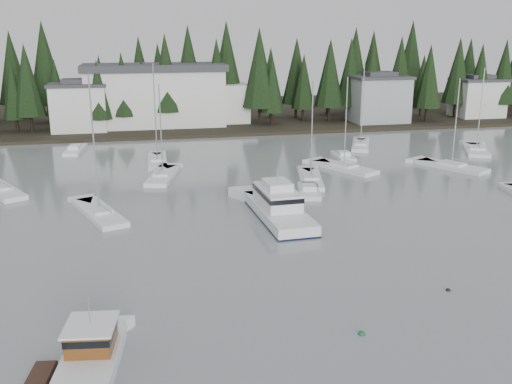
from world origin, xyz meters
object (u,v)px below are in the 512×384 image
Objects in this scene: sailboat_8 at (361,146)px; cabin_cruiser_center at (278,209)px; sailboat_2 at (452,168)px; sailboat_1 at (99,214)px; house_east_b at (478,97)px; lobster_boat_brown at (86,366)px; runabout_3 at (75,151)px; runabout_4 at (344,158)px; sailboat_0 at (311,180)px; harbor_inn at (167,95)px; house_west at (79,106)px; sailboat_5 at (1,191)px; sailboat_7 at (163,177)px; sailboat_4 at (476,151)px; sailboat_6 at (158,162)px; runabout_1 at (309,193)px; sailboat_3 at (344,169)px; house_east_a at (378,98)px.

cabin_cruiser_center is at bearing 169.16° from sailboat_8.
sailboat_1 is at bearing 75.45° from sailboat_2.
house_east_b is 1.08× the size of lobster_boat_brown.
sailboat_8 reaches higher than runabout_3.
lobster_boat_brown is 55.45m from runabout_4.
sailboat_0 is 19.83m from sailboat_2.
harbor_inn is 2.10× the size of sailboat_8.
house_east_b is (76.00, 1.00, -0.25)m from house_west.
sailboat_5 reaches higher than runabout_4.
sailboat_8 is (27.54, -24.50, -5.69)m from harbor_inn.
house_east_b is 62.12m from sailboat_0.
sailboat_1 is 45.59m from sailboat_8.
sailboat_7 is 1.65× the size of runabout_3.
harbor_inn is at bearing 1.22° from lobster_boat_brown.
sailboat_4 is at bearing -68.36° from sailboat_7.
sailboat_5 is 21.33m from runabout_3.
house_east_b is 0.68× the size of sailboat_8.
house_west is at bearing 26.40° from sailboat_6.
house_west is 76.01m from house_east_b.
cabin_cruiser_center is (-54.01, -52.71, -3.61)m from house_east_b.
house_west is 64.36m from sailboat_4.
runabout_3 is at bearing 13.40° from lobster_boat_brown.
runabout_3 is at bearing 104.44° from sailboat_4.
sailboat_5 is (-63.33, -8.68, 0.03)m from sailboat_4.
runabout_1 is (27.20, -44.63, -4.52)m from house_west.
runabout_1 is (-1.80, -5.24, 0.07)m from sailboat_0.
runabout_4 is at bearing -26.22° from lobster_boat_brown.
cabin_cruiser_center is at bearing 90.68° from sailboat_2.
sailboat_5 is at bearing 61.48° from sailboat_2.
sailboat_6 is 8.23m from sailboat_7.
runabout_4 is at bearing -47.53° from sailboat_3.
house_east_b is at bearing -71.17° from runabout_3.
sailboat_4 reaches higher than sailboat_3.
house_east_a is at bearing -1.06° from house_west.
sailboat_0 is at bearing -139.33° from house_east_b.
sailboat_1 is at bearing 167.28° from sailboat_7.
sailboat_8 is (42.58, -21.16, -4.57)m from house_west.
sailboat_2 reaches higher than house_west.
sailboat_6 is at bearing 65.08° from sailboat_0.
sailboat_2 is at bearing -80.18° from sailboat_7.
sailboat_2 is (42.54, 37.70, -0.42)m from lobster_boat_brown.
runabout_1 is at bearing 144.52° from sailboat_4.
sailboat_8 is at bearing -26.57° from lobster_boat_brown.
house_east_a is 1.50× the size of runabout_3.
house_west is 0.90× the size of house_east_a.
sailboat_3 is at bearing 173.43° from sailboat_8.
harbor_inn is at bearing -30.84° from runabout_3.
house_east_b is 0.80× the size of sailboat_2.
sailboat_1 is 32.18m from sailboat_3.
runabout_1 is (-7.69, -9.98, 0.07)m from sailboat_3.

